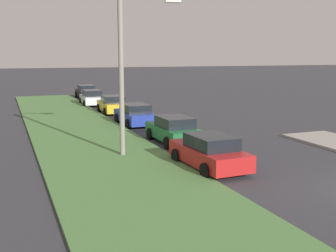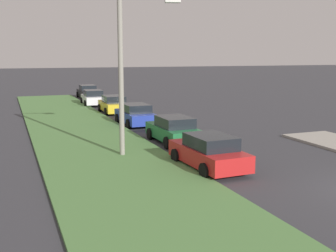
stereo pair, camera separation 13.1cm
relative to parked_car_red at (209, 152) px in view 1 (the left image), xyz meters
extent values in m
cube|color=#517F42|center=(4.73, 3.74, -0.66)|extent=(60.00, 6.00, 0.12)
cube|color=red|center=(0.05, 0.00, -0.15)|extent=(4.37, 1.98, 0.70)
cube|color=black|center=(-0.15, -0.01, 0.48)|extent=(2.27, 1.69, 0.55)
cylinder|color=black|center=(1.36, 0.96, -0.40)|extent=(0.65, 0.25, 0.64)
cylinder|color=black|center=(1.44, -0.84, -0.40)|extent=(0.65, 0.25, 0.64)
cylinder|color=black|center=(-1.34, 0.84, -0.40)|extent=(0.65, 0.25, 0.64)
cylinder|color=black|center=(-1.26, -0.95, -0.40)|extent=(0.65, 0.25, 0.64)
cube|color=#1E6B38|center=(5.49, -0.59, -0.15)|extent=(4.31, 1.83, 0.70)
cube|color=black|center=(5.29, -0.59, 0.48)|extent=(2.21, 1.61, 0.55)
cylinder|color=black|center=(6.83, 0.32, -0.40)|extent=(0.64, 0.22, 0.64)
cylinder|color=black|center=(6.84, -1.48, -0.40)|extent=(0.64, 0.22, 0.64)
cylinder|color=black|center=(4.13, 0.30, -0.40)|extent=(0.64, 0.22, 0.64)
cylinder|color=black|center=(4.14, -1.50, -0.40)|extent=(0.64, 0.22, 0.64)
cube|color=#23389E|center=(11.95, -0.35, -0.15)|extent=(4.33, 1.86, 0.70)
cube|color=black|center=(11.75, -0.35, 0.48)|extent=(2.22, 1.63, 0.55)
cylinder|color=black|center=(13.29, 0.57, -0.40)|extent=(0.64, 0.23, 0.64)
cylinder|color=black|center=(13.32, -1.23, -0.40)|extent=(0.64, 0.23, 0.64)
cylinder|color=black|center=(10.59, 0.53, -0.40)|extent=(0.64, 0.23, 0.64)
cylinder|color=black|center=(10.62, -1.27, -0.40)|extent=(0.64, 0.23, 0.64)
cube|color=gold|center=(18.38, -0.38, -0.15)|extent=(4.34, 1.91, 0.70)
cube|color=black|center=(18.18, -0.38, 0.48)|extent=(2.24, 1.66, 0.55)
cylinder|color=black|center=(19.75, 0.48, -0.40)|extent=(0.65, 0.24, 0.64)
cylinder|color=black|center=(19.70, -1.32, -0.40)|extent=(0.65, 0.24, 0.64)
cylinder|color=black|center=(17.05, 0.55, -0.40)|extent=(0.65, 0.24, 0.64)
cylinder|color=black|center=(17.00, -1.25, -0.40)|extent=(0.65, 0.24, 0.64)
cube|color=silver|center=(24.57, 0.10, -0.15)|extent=(4.37, 1.98, 0.70)
cube|color=black|center=(24.37, 0.11, 0.48)|extent=(2.27, 1.69, 0.55)
cylinder|color=black|center=(25.96, 0.94, -0.40)|extent=(0.65, 0.25, 0.64)
cylinder|color=black|center=(25.88, -0.86, -0.40)|extent=(0.65, 0.25, 0.64)
cylinder|color=black|center=(23.26, 1.05, -0.40)|extent=(0.65, 0.25, 0.64)
cylinder|color=black|center=(23.18, -0.74, -0.40)|extent=(0.65, 0.25, 0.64)
cube|color=black|center=(31.35, -0.62, -0.15)|extent=(4.33, 1.87, 0.70)
cube|color=black|center=(31.15, -0.62, 0.48)|extent=(2.23, 1.63, 0.55)
cylinder|color=black|center=(32.72, 0.26, -0.40)|extent=(0.64, 0.23, 0.64)
cylinder|color=black|center=(32.69, -1.54, -0.40)|extent=(0.64, 0.23, 0.64)
cylinder|color=black|center=(30.02, 0.30, -0.40)|extent=(0.64, 0.23, 0.64)
cylinder|color=black|center=(29.99, -1.50, -0.40)|extent=(0.64, 0.23, 0.64)
cylinder|color=gray|center=(3.30, 2.91, 3.03)|extent=(0.24, 0.24, 7.50)
cube|color=silver|center=(2.69, 0.59, 6.53)|extent=(0.53, 0.77, 0.24)
camera|label=1|loc=(-15.51, 8.02, 4.08)|focal=44.79mm
camera|label=2|loc=(-15.56, 7.90, 4.08)|focal=44.79mm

